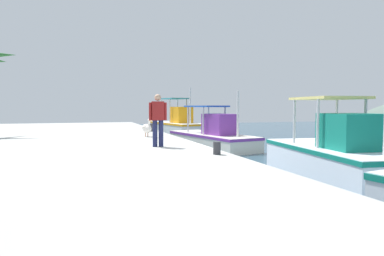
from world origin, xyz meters
TOP-DOWN VIEW (x-y plane):
  - quay_pier at (0.00, -5.00)m, footprint 36.00×10.00m
  - fishing_boat_nearest at (-12.25, 2.48)m, footprint 5.80×2.89m
  - fishing_boat_second at (-5.00, 2.40)m, footprint 6.44×3.04m
  - fishing_boat_third at (3.40, 3.12)m, footprint 5.55×2.84m
  - pelican at (-3.48, -1.29)m, footprint 0.97×0.49m
  - fisherman_standing at (0.43, -1.63)m, footprint 0.28×0.59m
  - mooring_bollard_nearest at (-6.53, -0.45)m, footprint 0.28×0.28m
  - mooring_bollard_second at (2.77, -0.45)m, footprint 0.21×0.21m

SIDE VIEW (x-z plane):
  - quay_pier at x=0.00m, z-range 0.00..0.80m
  - fishing_boat_second at x=-5.00m, z-range -0.85..2.03m
  - fishing_boat_third at x=3.40m, z-range -1.05..2.42m
  - fishing_boat_nearest at x=-12.25m, z-range -0.97..2.43m
  - mooring_bollard_second at x=2.77m, z-range 0.80..1.16m
  - mooring_bollard_nearest at x=-6.53m, z-range 0.80..1.21m
  - pelican at x=-3.48m, z-range 0.79..1.61m
  - fisherman_standing at x=0.43m, z-range 0.89..2.64m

